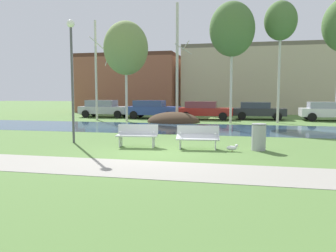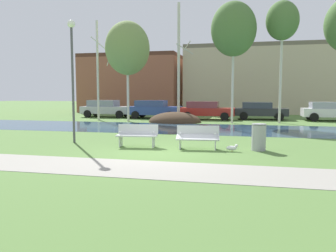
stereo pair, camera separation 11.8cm
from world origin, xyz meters
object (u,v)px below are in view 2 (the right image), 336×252
at_px(bench_left, 137,135).
at_px(parked_wagon_fourth_dark, 260,110).
at_px(seagull, 232,148).
at_px(trash_bin, 259,137).
at_px(parked_sedan_second_blue, 154,109).
at_px(parked_suv_fifth_white, 330,111).
at_px(parked_van_nearest_silver, 106,108).
at_px(parked_hatch_third_red, 206,110).
at_px(bench_right, 198,137).
at_px(streetlamp, 72,61).

xyz_separation_m(bench_left, parked_wagon_fourth_dark, (5.24, 15.31, 0.27)).
distance_m(seagull, parked_wagon_fourth_dark, 15.67).
bearing_deg(trash_bin, parked_sedan_second_blue, 118.67).
bearing_deg(parked_suv_fifth_white, parked_van_nearest_silver, 179.98).
bearing_deg(seagull, parked_sedan_second_blue, 115.06).
bearing_deg(parked_hatch_third_red, bench_right, -84.67).
xyz_separation_m(trash_bin, parked_van_nearest_silver, (-12.40, 14.92, 0.27)).
relative_size(streetlamp, parked_suv_fifth_white, 1.21).
bearing_deg(streetlamp, parked_wagon_fourth_dark, 61.07).
relative_size(trash_bin, parked_suv_fifth_white, 0.23).
height_order(parked_van_nearest_silver, parked_wagon_fourth_dark, parked_van_nearest_silver).
bearing_deg(parked_suv_fifth_white, seagull, -113.60).
distance_m(bench_right, parked_wagon_fourth_dark, 15.57).
distance_m(bench_right, parked_hatch_third_red, 14.49).
xyz_separation_m(parked_sedan_second_blue, parked_hatch_third_red, (4.35, -0.25, -0.03)).
height_order(streetlamp, parked_wagon_fourth_dark, streetlamp).
height_order(bench_left, parked_sedan_second_blue, parked_sedan_second_blue).
distance_m(bench_left, parked_wagon_fourth_dark, 16.18).
bearing_deg(seagull, bench_right, 168.04).
xyz_separation_m(streetlamp, parked_wagon_fourth_dark, (8.20, 14.84, -2.69)).
distance_m(trash_bin, parked_van_nearest_silver, 19.40).
distance_m(bench_right, streetlamp, 6.12).
bearing_deg(streetlamp, parked_sedan_second_blue, 91.41).
relative_size(bench_right, seagull, 3.58).
bearing_deg(bench_right, trash_bin, 4.75).
relative_size(parked_van_nearest_silver, parked_wagon_fourth_dark, 1.10).
distance_m(parked_wagon_fourth_dark, parked_suv_fifth_white, 5.15).
bearing_deg(parked_van_nearest_silver, parked_hatch_third_red, -4.41).
xyz_separation_m(trash_bin, seagull, (-0.93, -0.46, -0.38)).
xyz_separation_m(parked_hatch_third_red, parked_suv_fifth_white, (9.35, 0.67, -0.00)).
distance_m(seagull, parked_sedan_second_blue, 16.51).
height_order(trash_bin, parked_suv_fifth_white, parked_suv_fifth_white).
bearing_deg(trash_bin, parked_hatch_third_red, 104.08).
bearing_deg(bench_left, parked_sedan_second_blue, 102.72).
bearing_deg(parked_van_nearest_silver, streetlamp, -71.72).
relative_size(bench_left, trash_bin, 1.68).
relative_size(bench_right, parked_sedan_second_blue, 0.38).
bearing_deg(parked_sedan_second_blue, trash_bin, -61.33).
xyz_separation_m(streetlamp, parked_sedan_second_blue, (-0.35, 14.20, -2.63)).
bearing_deg(parked_van_nearest_silver, trash_bin, -50.25).
distance_m(parked_sedan_second_blue, parked_wagon_fourth_dark, 8.58).
height_order(bench_right, parked_van_nearest_silver, parked_van_nearest_silver).
relative_size(trash_bin, parked_hatch_third_red, 0.23).
relative_size(seagull, parked_van_nearest_silver, 0.10).
bearing_deg(bench_left, parked_wagon_fourth_dark, 71.09).
xyz_separation_m(bench_right, parked_suv_fifth_white, (8.01, 15.09, 0.29)).
height_order(bench_right, parked_wagon_fourth_dark, parked_wagon_fourth_dark).
bearing_deg(parked_sedan_second_blue, parked_suv_fifth_white, 1.78).
bearing_deg(parked_sedan_second_blue, bench_left, -77.28).
bearing_deg(bench_right, streetlamp, 175.02).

